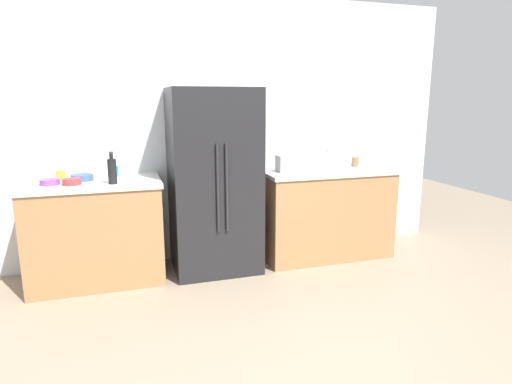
# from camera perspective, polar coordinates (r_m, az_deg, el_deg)

# --- Properties ---
(ground_plane) EXTENTS (10.15, 10.15, 0.00)m
(ground_plane) POSITION_cam_1_polar(r_m,az_deg,el_deg) (3.01, 3.87, -20.50)
(ground_plane) COLOR gray
(kitchen_back_panel) EXTENTS (5.08, 0.10, 2.64)m
(kitchen_back_panel) POSITION_cam_1_polar(r_m,az_deg,el_deg) (4.46, -5.29, 8.22)
(kitchen_back_panel) COLOR silver
(kitchen_back_panel) RESTS_ON ground_plane
(counter_left) EXTENTS (1.16, 0.69, 0.92)m
(counter_left) POSITION_cam_1_polar(r_m,az_deg,el_deg) (4.13, -20.44, -4.91)
(counter_left) COLOR #9E7247
(counter_left) RESTS_ON ground_plane
(counter_right) EXTENTS (1.35, 0.69, 0.92)m
(counter_right) POSITION_cam_1_polar(r_m,az_deg,el_deg) (4.58, 9.02, -2.63)
(counter_right) COLOR #9E7247
(counter_right) RESTS_ON ground_plane
(refrigerator) EXTENTS (0.81, 0.70, 1.73)m
(refrigerator) POSITION_cam_1_polar(r_m,az_deg,el_deg) (4.09, -5.61, 1.45)
(refrigerator) COLOR black
(refrigerator) RESTS_ON ground_plane
(toaster) EXTENTS (0.24, 0.16, 0.16)m
(toaster) POSITION_cam_1_polar(r_m,az_deg,el_deg) (4.26, 4.44, 3.80)
(toaster) COLOR silver
(toaster) RESTS_ON counter_right
(rice_cooker) EXTENTS (0.26, 0.26, 0.28)m
(rice_cooker) POSITION_cam_1_polar(r_m,az_deg,el_deg) (4.52, 10.57, 4.68)
(rice_cooker) COLOR silver
(rice_cooker) RESTS_ON counter_right
(bottle_a) EXTENTS (0.07, 0.07, 0.27)m
(bottle_a) POSITION_cam_1_polar(r_m,az_deg,el_deg) (3.82, -18.56, 2.71)
(bottle_a) COLOR black
(bottle_a) RESTS_ON counter_left
(cup_a) EXTENTS (0.07, 0.07, 0.09)m
(cup_a) POSITION_cam_1_polar(r_m,az_deg,el_deg) (4.15, -24.50, 2.01)
(cup_a) COLOR yellow
(cup_a) RESTS_ON counter_left
(cup_b) EXTENTS (0.08, 0.08, 0.09)m
(cup_b) POSITION_cam_1_polar(r_m,az_deg,el_deg) (4.04, -16.70, 2.36)
(cup_b) COLOR white
(cup_b) RESTS_ON counter_left
(cup_c) EXTENTS (0.08, 0.08, 0.10)m
(cup_c) POSITION_cam_1_polar(r_m,az_deg,el_deg) (4.71, 13.03, 3.94)
(cup_c) COLOR brown
(cup_c) RESTS_ON counter_right
(cup_d) EXTENTS (0.07, 0.07, 0.10)m
(cup_d) POSITION_cam_1_polar(r_m,az_deg,el_deg) (4.20, -18.26, 2.65)
(cup_d) COLOR teal
(cup_d) RESTS_ON counter_left
(bowl_a) EXTENTS (0.15, 0.15, 0.05)m
(bowl_a) POSITION_cam_1_polar(r_m,az_deg,el_deg) (3.91, -23.27, 1.28)
(bowl_a) COLOR red
(bowl_a) RESTS_ON counter_left
(bowl_b) EXTENTS (0.16, 0.16, 0.05)m
(bowl_b) POSITION_cam_1_polar(r_m,az_deg,el_deg) (3.99, -25.70, 1.22)
(bowl_b) COLOR purple
(bowl_b) RESTS_ON counter_left
(bowl_c) EXTENTS (0.19, 0.19, 0.05)m
(bowl_c) POSITION_cam_1_polar(r_m,az_deg,el_deg) (4.09, -22.08, 1.80)
(bowl_c) COLOR blue
(bowl_c) RESTS_ON counter_left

